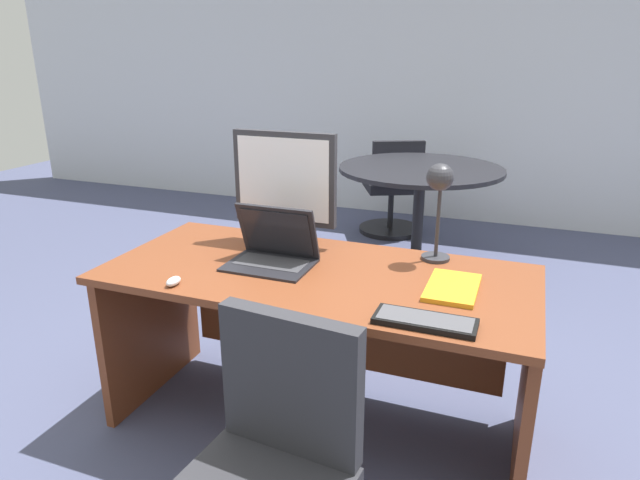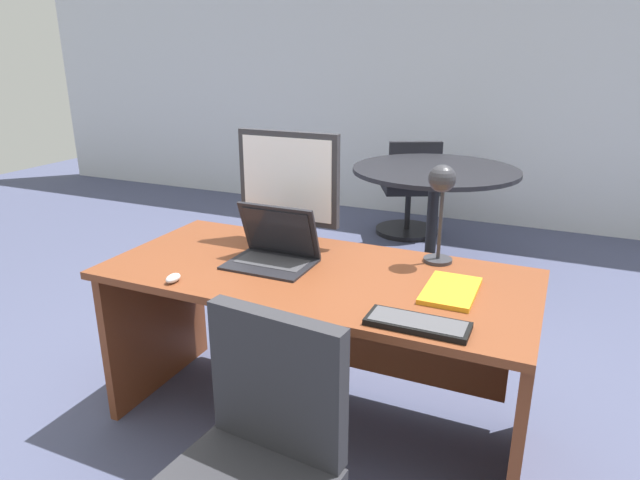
# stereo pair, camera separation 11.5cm
# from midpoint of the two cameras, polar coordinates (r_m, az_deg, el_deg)

# --- Properties ---
(ground) EXTENTS (12.00, 12.00, 0.00)m
(ground) POSITION_cam_midpoint_polar(r_m,az_deg,el_deg) (3.85, 6.93, -5.43)
(ground) COLOR #474C6B
(back_wall) EXTENTS (10.00, 0.10, 2.80)m
(back_wall) POSITION_cam_midpoint_polar(r_m,az_deg,el_deg) (5.47, 12.91, 16.61)
(back_wall) COLOR silver
(back_wall) RESTS_ON ground
(desk) EXTENTS (1.72, 0.79, 0.73)m
(desk) POSITION_cam_midpoint_polar(r_m,az_deg,el_deg) (2.38, -1.28, -7.66)
(desk) COLOR brown
(desk) RESTS_ON ground
(monitor) EXTENTS (0.48, 0.16, 0.51)m
(monitor) POSITION_cam_midpoint_polar(r_m,az_deg,el_deg) (2.49, -4.98, 5.93)
(monitor) COLOR #2D2D33
(monitor) RESTS_ON desk
(laptop) EXTENTS (0.35, 0.26, 0.24)m
(laptop) POSITION_cam_midpoint_polar(r_m,az_deg,el_deg) (2.32, -6.14, -0.60)
(laptop) COLOR black
(laptop) RESTS_ON desk
(keyboard) EXTENTS (0.33, 0.13, 0.02)m
(keyboard) POSITION_cam_midpoint_polar(r_m,az_deg,el_deg) (1.85, 8.93, -8.21)
(keyboard) COLOR black
(keyboard) RESTS_ON desk
(mouse) EXTENTS (0.04, 0.07, 0.03)m
(mouse) POSITION_cam_midpoint_polar(r_m,az_deg,el_deg) (2.19, -16.23, -4.09)
(mouse) COLOR silver
(mouse) RESTS_ON desk
(desk_lamp) EXTENTS (0.12, 0.14, 0.42)m
(desk_lamp) POSITION_cam_midpoint_polar(r_m,az_deg,el_deg) (2.29, 10.71, 4.99)
(desk_lamp) COLOR #2D2D33
(desk_lamp) RESTS_ON desk
(book) EXTENTS (0.18, 0.30, 0.02)m
(book) POSITION_cam_midpoint_polar(r_m,az_deg,el_deg) (2.12, 11.89, -4.80)
(book) COLOR orange
(book) RESTS_ON desk
(meeting_table) EXTENTS (1.17, 1.17, 0.79)m
(meeting_table) POSITION_cam_midpoint_polar(r_m,az_deg,el_deg) (4.08, 9.34, 4.74)
(meeting_table) COLOR black
(meeting_table) RESTS_ON ground
(meeting_chair_near) EXTENTS (0.61, 0.63, 0.86)m
(meeting_chair_near) POSITION_cam_midpoint_polar(r_m,az_deg,el_deg) (4.98, 6.78, 4.64)
(meeting_chair_near) COLOR black
(meeting_chair_near) RESTS_ON ground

